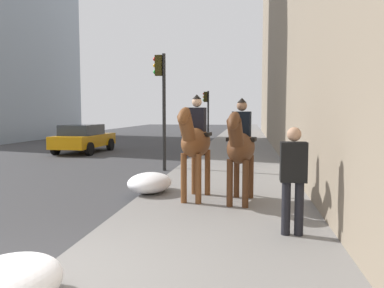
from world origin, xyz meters
TOP-DOWN VIEW (x-y plane):
  - mounted_horse_near at (4.56, -1.35)m, footprint 2.15×0.72m
  - mounted_horse_far at (4.36, -2.34)m, footprint 2.15×0.74m
  - pedestrian_greeting at (2.35, -3.20)m, footprint 0.26×0.40m
  - car_near_lane at (14.56, 5.82)m, footprint 4.19×2.06m
  - traffic_light_near_curb at (9.27, 0.50)m, footprint 0.20×0.44m
  - traffic_light_far_curb at (22.37, 0.36)m, footprint 0.20×0.44m
  - snow_pile_near at (-0.40, -0.15)m, footprint 1.37×1.05m
  - snow_pile_far at (5.13, -0.15)m, footprint 1.36×1.04m

SIDE VIEW (x-z plane):
  - snow_pile_far at x=5.13m, z-range 0.12..0.59m
  - snow_pile_near at x=-0.40m, z-range 0.12..0.59m
  - car_near_lane at x=14.56m, z-range 0.03..1.47m
  - pedestrian_greeting at x=2.35m, z-range 0.25..1.95m
  - mounted_horse_far at x=4.36m, z-range 0.22..2.46m
  - mounted_horse_near at x=4.56m, z-range 0.26..2.58m
  - traffic_light_far_curb at x=22.37m, z-range 0.61..4.14m
  - traffic_light_near_curb at x=9.27m, z-range 0.68..4.75m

